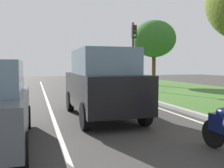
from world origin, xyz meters
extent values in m
plane|color=#383533|center=(0.00, 14.00, 0.00)|extent=(60.00, 60.00, 0.00)
cube|color=silver|center=(-0.70, 14.00, 0.00)|extent=(0.12, 32.00, 0.01)
cube|color=silver|center=(3.60, 14.00, 0.00)|extent=(0.12, 32.00, 0.01)
cube|color=#3D6628|center=(8.50, 14.00, 0.03)|extent=(9.00, 48.00, 0.06)
cube|color=#9E9B93|center=(4.10, 14.00, 0.06)|extent=(0.24, 48.00, 0.12)
cube|color=black|center=(0.91, 9.68, 0.93)|extent=(1.91, 4.50, 1.10)
cube|color=slate|center=(0.91, 9.53, 1.88)|extent=(1.71, 2.70, 0.80)
cylinder|color=black|center=(0.03, 11.20, 0.38)|extent=(0.22, 0.76, 0.76)
cylinder|color=black|center=(1.78, 11.21, 0.38)|extent=(0.22, 0.76, 0.76)
cylinder|color=black|center=(0.03, 8.14, 0.38)|extent=(0.22, 0.76, 0.76)
cylinder|color=black|center=(1.78, 8.15, 0.38)|extent=(0.22, 0.76, 0.76)
cylinder|color=black|center=(-1.51, 8.79, 0.32)|extent=(0.22, 0.64, 0.64)
cylinder|color=black|center=(-1.49, 5.86, 0.32)|extent=(0.22, 0.64, 0.64)
cylinder|color=black|center=(2.37, 5.90, 0.30)|extent=(0.12, 0.60, 0.60)
cylinder|color=#2D2D2D|center=(5.46, 18.37, 2.40)|extent=(0.14, 0.14, 4.79)
cube|color=black|center=(5.46, 18.17, 4.12)|extent=(0.32, 0.24, 0.90)
sphere|color=#3F0F0F|center=(5.46, 18.04, 4.40)|extent=(0.20, 0.20, 0.20)
sphere|color=#382B0C|center=(5.46, 18.04, 4.12)|extent=(0.20, 0.20, 0.20)
sphere|color=green|center=(5.46, 18.04, 3.84)|extent=(0.20, 0.20, 0.20)
cylinder|color=#4C331E|center=(8.44, 21.06, 1.32)|extent=(0.32, 0.32, 2.64)
ellipsoid|color=#2D6023|center=(8.44, 21.06, 4.00)|extent=(3.64, 3.64, 3.10)
camera|label=1|loc=(-1.25, 1.44, 1.75)|focal=40.62mm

